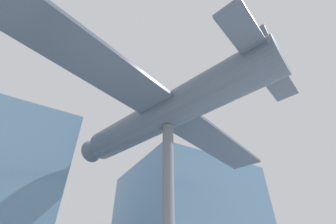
# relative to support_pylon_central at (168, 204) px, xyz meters

# --- Properties ---
(support_pylon_central) EXTENTS (0.52, 0.52, 7.35)m
(support_pylon_central) POSITION_rel_support_pylon_central_xyz_m (0.00, 0.00, 0.00)
(support_pylon_central) COLOR slate
(support_pylon_central) RESTS_ON ground_plane
(suspended_airplane) EXTENTS (18.36, 13.35, 2.94)m
(suspended_airplane) POSITION_rel_support_pylon_central_xyz_m (-0.08, 0.23, 4.59)
(suspended_airplane) COLOR #4C5666
(suspended_airplane) RESTS_ON support_pylon_central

